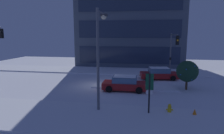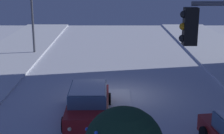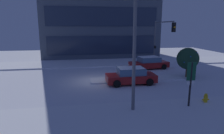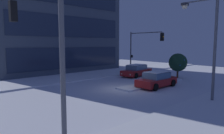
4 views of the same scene
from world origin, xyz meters
name	(u,v)px [view 2 (image 2 of 4)]	position (x,y,z in m)	size (l,w,h in m)	color
ground	(120,95)	(0.00, 0.00, 0.00)	(52.00, 52.00, 0.00)	silver
median_strip	(114,125)	(3.94, -0.35, 0.07)	(9.00, 1.80, 0.14)	silver
car_near	(88,103)	(3.04, -1.48, 0.71)	(4.54, 2.08, 1.49)	maroon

